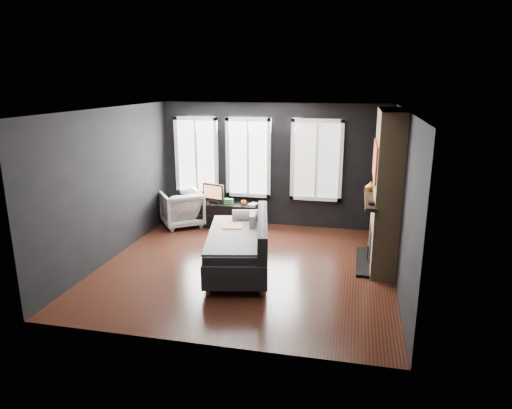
% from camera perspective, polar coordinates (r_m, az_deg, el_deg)
% --- Properties ---
extents(floor, '(5.00, 5.00, 0.00)m').
position_cam_1_polar(floor, '(8.07, -1.16, -7.72)').
color(floor, black).
rests_on(floor, ground).
extents(ceiling, '(5.00, 5.00, 0.00)m').
position_cam_1_polar(ceiling, '(7.45, -1.27, 11.78)').
color(ceiling, white).
rests_on(ceiling, ground).
extents(wall_back, '(5.00, 0.02, 2.70)m').
position_cam_1_polar(wall_back, '(10.04, 2.14, 4.91)').
color(wall_back, black).
rests_on(wall_back, ground).
extents(wall_left, '(0.02, 5.00, 2.70)m').
position_cam_1_polar(wall_left, '(8.57, -17.69, 2.40)').
color(wall_left, black).
rests_on(wall_left, ground).
extents(wall_right, '(0.02, 5.00, 2.70)m').
position_cam_1_polar(wall_right, '(7.48, 17.74, 0.59)').
color(wall_right, black).
rests_on(wall_right, ground).
extents(windows, '(4.00, 0.16, 1.76)m').
position_cam_1_polar(windows, '(9.96, -0.43, 10.81)').
color(windows, white).
rests_on(windows, wall_back).
extents(fireplace, '(0.70, 1.62, 2.70)m').
position_cam_1_polar(fireplace, '(8.05, 15.97, 1.73)').
color(fireplace, '#93724C').
rests_on(fireplace, floor).
extents(sofa, '(1.52, 2.38, 0.95)m').
position_cam_1_polar(sofa, '(7.80, -2.27, -4.84)').
color(sofa, '#252527').
rests_on(sofa, floor).
extents(stripe_pillow, '(0.16, 0.40, 0.39)m').
position_cam_1_polar(stripe_pillow, '(8.11, -0.43, -2.48)').
color(stripe_pillow, gray).
rests_on(stripe_pillow, sofa).
extents(armchair, '(1.14, 1.13, 0.86)m').
position_cam_1_polar(armchair, '(10.26, -9.25, -0.32)').
color(armchair, white).
rests_on(armchair, floor).
extents(media_console, '(1.58, 0.52, 0.54)m').
position_cam_1_polar(media_console, '(10.16, -4.21, -1.27)').
color(media_console, black).
rests_on(media_console, floor).
extents(monitor, '(0.54, 0.26, 0.48)m').
position_cam_1_polar(monitor, '(10.10, -5.35, 1.59)').
color(monitor, black).
rests_on(monitor, media_console).
extents(desk_fan, '(0.25, 0.25, 0.33)m').
position_cam_1_polar(desk_fan, '(10.21, -7.91, 1.26)').
color(desk_fan, gray).
rests_on(desk_fan, media_console).
extents(mug, '(0.14, 0.13, 0.12)m').
position_cam_1_polar(mug, '(9.92, -1.58, 0.33)').
color(mug, orange).
rests_on(mug, media_console).
extents(book, '(0.17, 0.07, 0.23)m').
position_cam_1_polar(book, '(9.95, -0.77, 0.73)').
color(book, '#A19881').
rests_on(book, media_console).
extents(storage_box, '(0.20, 0.14, 0.11)m').
position_cam_1_polar(storage_box, '(10.01, -3.44, 0.42)').
color(storage_box, '#32763C').
rests_on(storage_box, media_console).
extents(mantel_vase, '(0.21, 0.22, 0.16)m').
position_cam_1_polar(mantel_vase, '(8.48, 14.10, 2.26)').
color(mantel_vase, gold).
rests_on(mantel_vase, fireplace).
extents(mantel_clock, '(0.17, 0.17, 0.04)m').
position_cam_1_polar(mantel_clock, '(7.52, 14.24, 0.16)').
color(mantel_clock, black).
rests_on(mantel_clock, fireplace).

